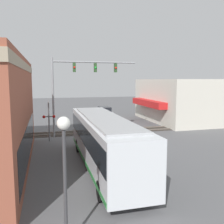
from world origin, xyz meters
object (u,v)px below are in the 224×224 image
parked_car_grey (95,119)px  pedestrian_near_bus (115,137)px  streetlamp (65,171)px  crossing_signal (49,117)px  parked_car_silver (104,112)px  city_bus (104,140)px

parked_car_grey → pedestrian_near_bus: 11.57m
streetlamp → pedestrian_near_bus: size_ratio=2.54×
crossing_signal → parked_car_grey: crossing_signal is taller
crossing_signal → parked_car_silver: crossing_signal is taller
streetlamp → pedestrian_near_bus: 13.03m
crossing_signal → parked_car_grey: (7.85, -5.88, -1.63)m
parked_car_grey → parked_car_silver: parked_car_silver is taller
parked_car_grey → city_bus: bearing=170.8°
streetlamp → parked_car_grey: bearing=-13.4°
parked_car_grey → pedestrian_near_bus: pedestrian_near_bus is taller
city_bus → parked_car_grey: city_bus is taller
streetlamp → parked_car_grey: (23.43, -5.58, -2.05)m
city_bus → pedestrian_near_bus: (4.57, -2.08, -0.95)m
crossing_signal → parked_car_grey: size_ratio=0.85×
crossing_signal → streetlamp: (-15.58, -0.30, 0.42)m
city_bus → parked_car_grey: 16.38m
crossing_signal → streetlamp: 15.58m
parked_car_grey → parked_car_silver: bearing=-22.4°
parked_car_grey → crossing_signal: bearing=143.2°
city_bus → streetlamp: (-7.29, 2.98, 0.85)m
crossing_signal → city_bus: bearing=-158.4°
pedestrian_near_bus → streetlamp: bearing=156.9°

